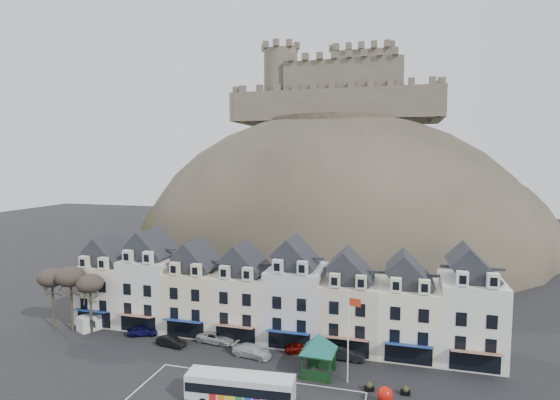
% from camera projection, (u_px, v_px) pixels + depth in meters
% --- Properties ---
extents(coach_bay_markings, '(22.00, 7.50, 0.01)m').
position_uv_depth(coach_bay_markings, '(248.00, 397.00, 41.94)').
color(coach_bay_markings, silver).
rests_on(coach_bay_markings, ground).
extents(townhouse_terrace, '(54.40, 9.35, 11.80)m').
position_uv_depth(townhouse_terrace, '(272.00, 295.00, 56.07)').
color(townhouse_terrace, beige).
rests_on(townhouse_terrace, ground).
extents(castle_hill, '(100.00, 76.00, 68.00)m').
position_uv_depth(castle_hill, '(337.00, 252.00, 107.14)').
color(castle_hill, '#312E26').
rests_on(castle_hill, ground).
extents(castle, '(50.20, 22.20, 22.00)m').
position_uv_depth(castle, '(340.00, 90.00, 110.27)').
color(castle, brown).
rests_on(castle, ground).
extents(tree_left_far, '(3.61, 3.61, 8.24)m').
position_uv_depth(tree_left_far, '(52.00, 278.00, 58.34)').
color(tree_left_far, '#322A1F').
rests_on(tree_left_far, ground).
extents(tree_left_mid, '(3.78, 3.78, 8.64)m').
position_uv_depth(tree_left_mid, '(70.00, 277.00, 57.51)').
color(tree_left_mid, '#322A1F').
rests_on(tree_left_mid, ground).
extents(tree_left_near, '(3.43, 3.43, 7.84)m').
position_uv_depth(tree_left_near, '(90.00, 284.00, 56.79)').
color(tree_left_near, '#322A1F').
rests_on(tree_left_near, ground).
extents(bus, '(10.32, 3.13, 2.87)m').
position_uv_depth(bus, '(240.00, 388.00, 40.55)').
color(bus, '#262628').
rests_on(bus, ground).
extents(bus_shelter, '(7.15, 7.15, 4.54)m').
position_uv_depth(bus_shelter, '(319.00, 343.00, 45.83)').
color(bus_shelter, black).
rests_on(bus_shelter, ground).
extents(red_buoy, '(1.48, 1.48, 1.84)m').
position_uv_depth(red_buoy, '(385.00, 396.00, 40.30)').
color(red_buoy, black).
rests_on(red_buoy, ground).
extents(flagpole, '(1.31, 0.35, 9.18)m').
position_uv_depth(flagpole, '(349.00, 333.00, 44.12)').
color(flagpole, silver).
rests_on(flagpole, ground).
extents(white_van, '(3.54, 4.82, 2.02)m').
position_uv_depth(white_van, '(96.00, 321.00, 58.89)').
color(white_van, white).
rests_on(white_van, ground).
extents(planter_west, '(1.02, 0.72, 0.92)m').
position_uv_depth(planter_west, '(369.00, 387.00, 42.96)').
color(planter_west, black).
rests_on(planter_west, ground).
extents(planter_east, '(0.94, 0.64, 0.91)m').
position_uv_depth(planter_east, '(405.00, 391.00, 42.23)').
color(planter_east, black).
rests_on(planter_east, ground).
extents(car_navy, '(4.14, 2.89, 1.31)m').
position_uv_depth(car_navy, '(143.00, 330.00, 56.46)').
color(car_navy, '#0B0A36').
rests_on(car_navy, ground).
extents(car_black, '(3.88, 1.81, 1.23)m').
position_uv_depth(car_black, '(171.00, 341.00, 53.18)').
color(car_black, black).
rests_on(car_black, ground).
extents(car_silver, '(5.06, 2.84, 1.36)m').
position_uv_depth(car_silver, '(216.00, 337.00, 54.30)').
color(car_silver, '#B3B6BB').
rests_on(car_silver, ground).
extents(car_white, '(4.94, 2.56, 1.37)m').
position_uv_depth(car_white, '(252.00, 351.00, 50.43)').
color(car_white, silver).
rests_on(car_white, ground).
extents(car_maroon, '(4.02, 2.70, 1.27)m').
position_uv_depth(car_maroon, '(300.00, 347.00, 51.47)').
color(car_maroon, '#5F0A05').
rests_on(car_maroon, ground).
extents(car_charcoal, '(4.76, 1.79, 1.55)m').
position_uv_depth(car_charcoal, '(344.00, 353.00, 49.74)').
color(car_charcoal, black).
rests_on(car_charcoal, ground).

